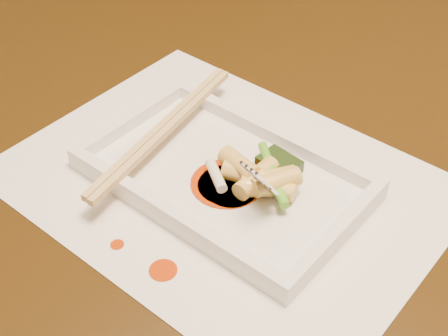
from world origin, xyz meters
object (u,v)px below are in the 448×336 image
Objects in this scene: placemat at (224,183)px; plate_base at (224,179)px; table at (326,189)px; chopstick_a at (161,127)px; fork at (302,135)px.

plate_base reaches higher than placemat.
table is 5.38× the size of plate_base.
chopstick_a is at bearing 180.00° from placemat.
table is 0.19m from plate_base.
chopstick_a reaches higher than plate_base.
placemat is 2.86× the size of fork.
table is 0.19m from placemat.
table is at bearing 53.94° from chopstick_a.
plate_base is 1.86× the size of fork.
fork is (0.07, 0.02, 0.08)m from placemat.
plate_base is at bearing -165.58° from fork.
placemat is 0.00m from plate_base.
chopstick_a is 0.16m from fork.
plate_base is (0.00, 0.00, 0.00)m from placemat.
fork reaches higher than chopstick_a.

